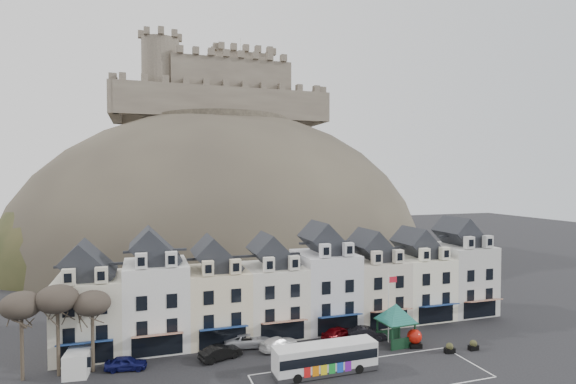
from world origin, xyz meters
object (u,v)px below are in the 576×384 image
(white_van, at_px, (80,359))
(car_white, at_px, (279,343))
(bus, at_px, (325,357))
(car_charcoal, at_px, (367,334))
(flagpole, at_px, (389,304))
(bus_shelter, at_px, (396,313))
(car_maroon, at_px, (339,333))
(car_navy, at_px, (126,363))
(car_black, at_px, (221,352))
(car_silver, at_px, (248,340))
(red_buoy, at_px, (414,338))

(white_van, distance_m, car_white, 19.86)
(bus, distance_m, car_charcoal, 10.30)
(flagpole, height_order, white_van, flagpole)
(bus, bearing_deg, bus_shelter, 22.08)
(white_van, xyz_separation_m, car_maroon, (27.33, -0.26, -0.36))
(car_navy, distance_m, car_black, 9.14)
(white_van, relative_size, car_white, 1.09)
(car_silver, bearing_deg, red_buoy, -102.80)
(white_van, relative_size, car_charcoal, 1.13)
(flagpole, distance_m, car_black, 19.33)
(bus_shelter, relative_size, white_van, 1.42)
(car_maroon, bearing_deg, car_white, 77.71)
(flagpole, height_order, car_charcoal, flagpole)
(car_maroon, height_order, car_charcoal, car_maroon)
(red_buoy, height_order, car_black, red_buoy)
(white_van, height_order, car_charcoal, white_van)
(flagpole, bearing_deg, bus, -152.56)
(red_buoy, distance_m, car_silver, 18.35)
(flagpole, xyz_separation_m, car_navy, (-28.09, 1.48, -3.71))
(bus, relative_size, car_black, 2.29)
(bus_shelter, height_order, white_van, bus_shelter)
(car_navy, xyz_separation_m, car_silver, (12.58, 2.14, 0.08))
(white_van, xyz_separation_m, car_charcoal, (30.24, -1.36, -0.38))
(bus_shelter, height_order, car_black, bus_shelter)
(flagpole, height_order, car_white, flagpole)
(bus, height_order, red_buoy, bus)
(car_charcoal, bearing_deg, car_silver, 97.93)
(car_navy, xyz_separation_m, car_charcoal, (26.00, -0.08, 0.07))
(bus_shelter, relative_size, car_navy, 1.83)
(red_buoy, bearing_deg, white_van, 171.85)
(bus, relative_size, car_maroon, 2.29)
(bus, distance_m, red_buoy, 12.28)
(white_van, bearing_deg, car_white, 2.40)
(bus, bearing_deg, car_black, 144.10)
(car_maroon, bearing_deg, white_van, 71.98)
(flagpole, xyz_separation_m, car_maroon, (-5.00, 2.51, -3.63))
(bus_shelter, height_order, car_silver, bus_shelter)
(bus, xyz_separation_m, car_navy, (-18.11, 6.65, -0.91))
(bus, height_order, white_van, bus)
(car_silver, bearing_deg, car_black, 131.46)
(white_van, height_order, car_black, white_van)
(white_van, bearing_deg, car_navy, -11.78)
(red_buoy, height_order, white_van, white_van)
(white_van, bearing_deg, bus, -14.45)
(car_black, distance_m, car_silver, 4.26)
(car_white, height_order, car_maroon, car_maroon)
(bus, bearing_deg, flagpole, 26.56)
(red_buoy, height_order, car_charcoal, red_buoy)
(car_white, bearing_deg, red_buoy, -127.52)
(bus_shelter, xyz_separation_m, car_navy, (-28.48, 2.26, -2.87))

